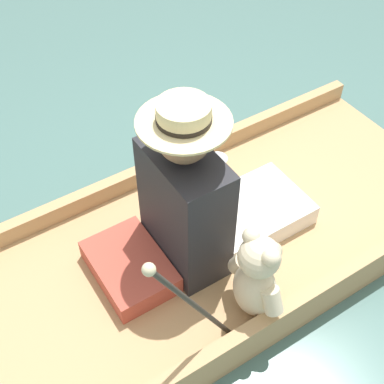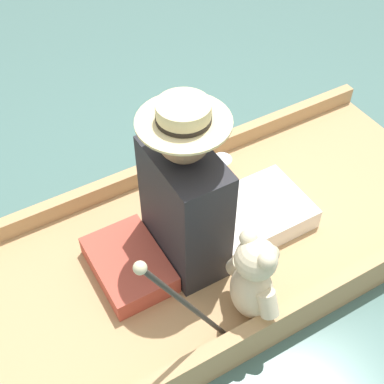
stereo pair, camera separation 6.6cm
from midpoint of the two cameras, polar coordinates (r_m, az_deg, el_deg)
The scene contains 7 objects.
ground_plane at distance 2.67m, azimuth 2.28°, elevation -6.15°, with size 16.00×16.00×0.00m, color #476B66.
punt_boat at distance 2.61m, azimuth 2.33°, elevation -5.24°, with size 1.09×2.48×0.22m.
seat_cushion at distance 2.41m, azimuth -7.43°, elevation -7.95°, with size 0.42×0.30×0.10m.
seated_person at distance 2.28m, azimuth 0.25°, elevation -0.91°, with size 0.41×0.82×0.86m.
teddy_bear at distance 2.17m, azimuth 6.05°, elevation -9.14°, with size 0.32×0.19×0.46m.
wine_glass at distance 2.80m, azimuth 2.06°, elevation 3.14°, with size 0.10×0.10×0.11m.
walking_cane at distance 1.85m, azimuth -1.55°, elevation -11.42°, with size 0.04×0.37×0.73m.
Camera 1 is at (1.28, -0.98, 2.12)m, focal length 50.00 mm.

